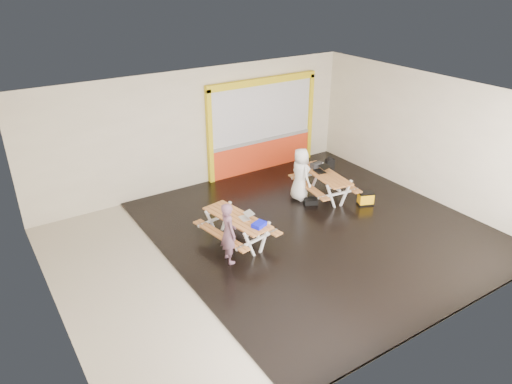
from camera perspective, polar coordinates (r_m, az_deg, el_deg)
room at (r=10.76m, az=2.61°, el=1.84°), size 10.02×8.02×3.52m
deck at (r=12.23m, az=7.24°, el=-4.27°), size 7.50×7.98×0.05m
kiosk at (r=15.06m, az=0.76°, el=7.74°), size 3.88×0.16×3.00m
picnic_table_left at (r=11.25m, az=-2.30°, el=-3.77°), size 1.54×2.02×0.74m
picnic_table_right at (r=13.60m, az=8.18°, el=1.52°), size 1.50×2.03×0.76m
person_left at (r=10.47m, az=-3.32°, el=-4.90°), size 0.41×0.56×1.44m
person_right at (r=13.30m, az=5.36°, el=2.11°), size 0.53×0.77×1.52m
laptop_left at (r=11.09m, az=-1.20°, el=-2.94°), size 0.33×0.30×0.13m
laptop_right at (r=13.63m, az=7.85°, el=2.67°), size 0.44×0.41×0.17m
blue_pouch at (r=10.75m, az=0.37°, el=-3.92°), size 0.38×0.32×0.09m
toolbox at (r=13.87m, az=7.21°, el=3.23°), size 0.36×0.21×0.20m
backpack at (r=14.36m, az=8.82°, el=3.32°), size 0.28×0.21×0.43m
dark_case at (r=13.32m, az=6.57°, el=-1.12°), size 0.45×0.41×0.14m
fluke_bag at (r=13.50m, az=13.01°, el=-0.77°), size 0.49×0.41×0.36m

